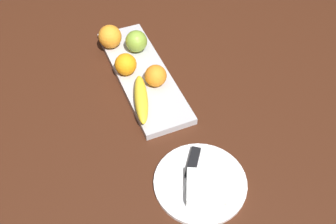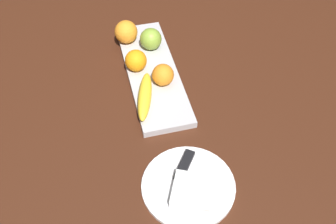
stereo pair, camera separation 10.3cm
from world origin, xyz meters
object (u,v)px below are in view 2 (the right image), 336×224
Objects in this scene: orange_near_apple at (136,61)px; dinner_plate at (188,186)px; fruit_tray at (152,73)px; banana at (145,96)px; orange_near_banana at (163,75)px; knife at (182,170)px; apple at (151,39)px; orange_center at (126,32)px; folded_napkin at (192,192)px.

orange_near_apple is 0.29× the size of dinner_plate.
fruit_tray is 2.55× the size of banana.
orange_near_banana is (0.08, 0.06, -0.00)m from orange_near_apple.
knife reaches higher than dinner_plate.
orange_near_apple is at bearing -110.59° from fruit_tray.
orange_near_banana is (0.17, -0.00, -0.00)m from apple.
dinner_plate is at bearing 5.06° from orange_center.
folded_napkin is (0.45, 0.04, -0.03)m from orange_near_apple.
folded_napkin reaches higher than dinner_plate.
apple reaches higher than folded_napkin.
apple reaches higher than banana.
apple reaches higher than orange_near_apple.
apple reaches higher than knife.
knife is (0.38, 0.04, -0.04)m from orange_near_apple.
folded_napkin is (0.54, -0.02, -0.03)m from apple.
orange_near_banana is at bearing -0.12° from apple.
orange_near_apple reaches higher than banana.
orange_near_apple is 0.10m from orange_near_banana.
knife is at bearing 25.74° from banana.
fruit_tray is at bearing -180.00° from dinner_plate.
orange_near_banana is (-0.06, 0.07, 0.01)m from banana.
knife is at bearing 5.98° from orange_near_apple.
banana is 0.80× the size of dinner_plate.
orange_near_apple is at bearing -36.45° from apple.
banana is 0.25m from knife.
knife is (0.37, -0.00, 0.00)m from fruit_tray.
knife is (0.30, -0.02, -0.04)m from orange_near_banana.
dinner_plate is at bearing 25.31° from banana.
orange_center reaches higher than folded_napkin.
fruit_tray is at bearing -10.97° from apple.
banana reaches higher than dinner_plate.
orange_center is 0.47× the size of knife.
apple is 0.38× the size of banana.
orange_center is 0.81× the size of folded_napkin.
dinner_plate is (0.35, -0.02, -0.05)m from orange_near_banana.
orange_near_banana is (0.06, 0.02, 0.04)m from fruit_tray.
orange_center reaches higher than fruit_tray.
orange_near_apple is (-0.02, -0.04, 0.04)m from fruit_tray.
orange_near_banana is 0.38m from folded_napkin.
banana is 2.84× the size of orange_near_banana.
dinner_plate is (0.51, -0.02, -0.05)m from apple.
banana is at bearing -0.63° from orange_near_apple.
banana is 1.17× the size of knife.
fruit_tray is 0.41m from dinner_plate.
banana is at bearing -171.65° from folded_napkin.
orange_center is 0.57m from dinner_plate.
orange_near_banana reaches higher than knife.
folded_napkin is at bearing 40.44° from knife.
orange_near_apple is 1.03× the size of orange_near_banana.
dinner_plate is (0.41, 0.00, -0.01)m from fruit_tray.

